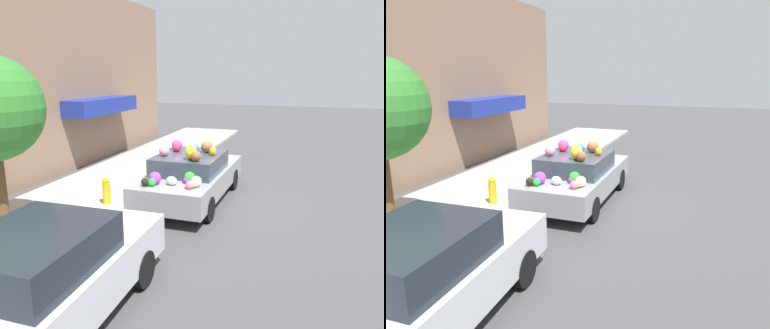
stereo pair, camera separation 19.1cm
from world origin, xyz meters
TOP-DOWN VIEW (x-y plane):
  - ground_plane at (0.00, 0.00)m, footprint 60.00×60.00m
  - sidewalk_curb at (0.00, 2.70)m, footprint 24.00×3.20m
  - building_facade at (0.15, 4.92)m, footprint 18.00×1.20m
  - fire_hydrant at (-1.26, 1.72)m, footprint 0.20×0.20m
  - art_car at (-0.04, -0.15)m, footprint 4.22×1.85m
  - parked_car_plain at (-5.58, -0.01)m, footprint 4.19×1.80m

SIDE VIEW (x-z plane):
  - ground_plane at x=0.00m, z-range 0.00..0.00m
  - sidewalk_curb at x=0.00m, z-range 0.00..0.11m
  - fire_hydrant at x=-1.26m, z-range 0.10..0.80m
  - art_car at x=-0.04m, z-range -0.13..1.54m
  - parked_car_plain at x=-5.58m, z-range 0.01..1.50m
  - building_facade at x=0.15m, z-range -0.05..6.28m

